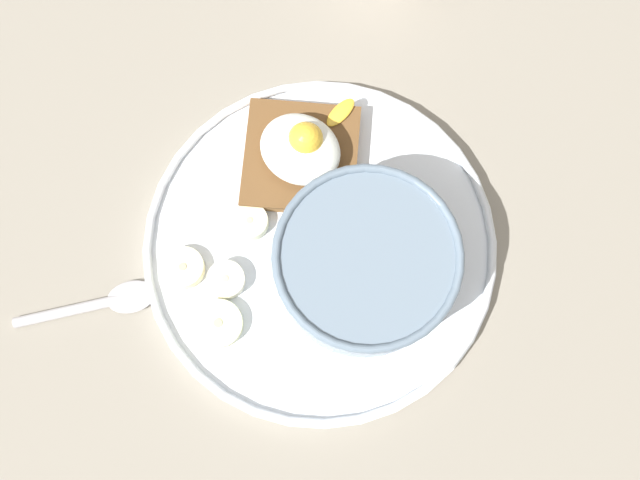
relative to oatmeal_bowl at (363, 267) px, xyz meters
The scene contains 10 objects.
ground_plane 6.31cm from the oatmeal_bowl, behind, with size 120.00×120.00×2.00cm, color gray.
plate 4.97cm from the oatmeal_bowl, behind, with size 26.27×26.27×1.60cm.
oatmeal_bowl is the anchor object (origin of this frame).
toast_slice 10.08cm from the oatmeal_bowl, 149.07° to the left, with size 11.33×11.33×1.49cm.
poached_egg 9.88cm from the oatmeal_bowl, 148.21° to the left, with size 6.07×8.49×3.35cm.
banana_slice_front 10.13cm from the oatmeal_bowl, 145.05° to the right, with size 3.65×3.68×1.25cm.
banana_slice_left 11.18cm from the oatmeal_bowl, 128.28° to the right, with size 4.76×4.76×0.99cm.
banana_slice_back 9.42cm from the oatmeal_bowl, behind, with size 3.48×3.46×1.06cm.
banana_slice_right 13.22cm from the oatmeal_bowl, 149.71° to the right, with size 4.34×4.33×1.05cm.
spoon 19.42cm from the oatmeal_bowl, 141.71° to the right, with size 8.51×8.56×0.80cm.
Camera 1 is at (5.90, -9.32, 54.58)cm, focal length 40.00 mm.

